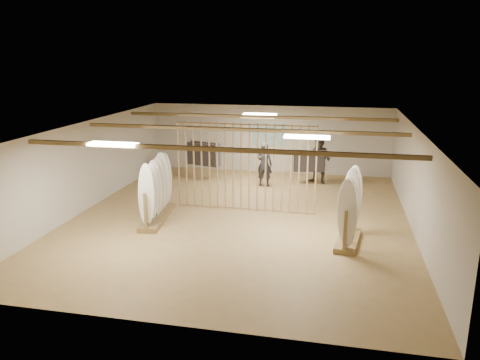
% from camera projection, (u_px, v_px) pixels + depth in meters
% --- Properties ---
extents(floor, '(12.00, 12.00, 0.00)m').
position_uv_depth(floor, '(240.00, 218.00, 14.28)').
color(floor, tan).
rests_on(floor, ground).
extents(ceiling, '(12.00, 12.00, 0.00)m').
position_uv_depth(ceiling, '(240.00, 127.00, 13.55)').
color(ceiling, gray).
rests_on(ceiling, ground).
extents(wall_back, '(12.00, 0.00, 12.00)m').
position_uv_depth(wall_back, '(269.00, 139.00, 19.59)').
color(wall_back, beige).
rests_on(wall_back, ground).
extents(wall_front, '(12.00, 0.00, 12.00)m').
position_uv_depth(wall_front, '(170.00, 255.00, 8.24)').
color(wall_front, beige).
rests_on(wall_front, ground).
extents(wall_left, '(0.00, 12.00, 12.00)m').
position_uv_depth(wall_left, '(87.00, 166.00, 14.91)').
color(wall_left, beige).
rests_on(wall_left, ground).
extents(wall_right, '(0.00, 12.00, 12.00)m').
position_uv_depth(wall_right, '(417.00, 183.00, 12.92)').
color(wall_right, beige).
rests_on(wall_right, ground).
extents(ceiling_slats, '(9.50, 6.12, 0.10)m').
position_uv_depth(ceiling_slats, '(240.00, 130.00, 13.57)').
color(ceiling_slats, olive).
rests_on(ceiling_slats, ground).
extents(light_panels, '(1.20, 0.35, 0.06)m').
position_uv_depth(light_panels, '(240.00, 129.00, 13.57)').
color(light_panels, white).
rests_on(light_panels, ground).
extents(bamboo_partition, '(4.45, 0.05, 2.78)m').
position_uv_depth(bamboo_partition, '(245.00, 167.00, 14.67)').
color(bamboo_partition, '#AA8252').
rests_on(bamboo_partition, ground).
extents(poster, '(1.40, 0.03, 0.90)m').
position_uv_depth(poster, '(269.00, 135.00, 19.52)').
color(poster, teal).
rests_on(poster, ground).
extents(rack_left, '(0.78, 2.45, 1.94)m').
position_uv_depth(rack_left, '(157.00, 198.00, 13.99)').
color(rack_left, olive).
rests_on(rack_left, floor).
extents(rack_right, '(0.75, 1.72, 1.94)m').
position_uv_depth(rack_right, '(349.00, 220.00, 12.19)').
color(rack_right, olive).
rests_on(rack_right, floor).
extents(clothing_rack_a, '(1.40, 0.75, 1.56)m').
position_uv_depth(clothing_rack_a, '(204.00, 154.00, 18.55)').
color(clothing_rack_a, silver).
rests_on(clothing_rack_a, floor).
extents(clothing_rack_b, '(1.26, 0.48, 1.36)m').
position_uv_depth(clothing_rack_b, '(309.00, 161.00, 17.86)').
color(clothing_rack_b, silver).
rests_on(clothing_rack_b, floor).
extents(shopper_a, '(0.72, 0.51, 1.89)m').
position_uv_depth(shopper_a, '(264.00, 161.00, 17.57)').
color(shopper_a, '#28272E').
rests_on(shopper_a, floor).
extents(shopper_b, '(1.23, 1.12, 2.07)m').
position_uv_depth(shopper_b, '(320.00, 157.00, 17.88)').
color(shopper_b, '#3F3831').
rests_on(shopper_b, floor).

